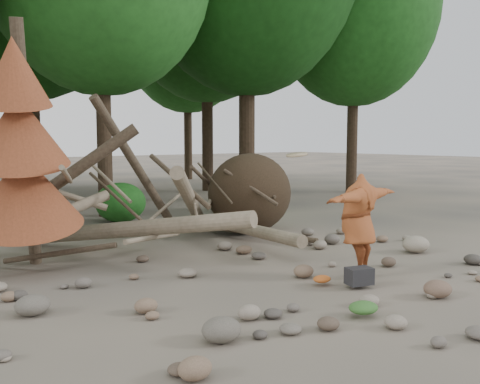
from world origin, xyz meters
TOP-DOWN VIEW (x-y plane):
  - ground at (0.00, 0.00)m, footprint 120.00×120.00m
  - deadfall_pile at (2.02, 4.24)m, footprint 8.55×5.24m
  - dead_conifer at (-3.12, 3.37)m, footprint 2.06×2.16m
  - bush_mid at (0.80, 7.80)m, footprint 1.40×1.40m
  - bush_right at (5.00, 7.00)m, footprint 2.00×2.00m
  - frisbee_thrower at (1.26, -0.18)m, footprint 3.10×1.01m
  - backpack at (0.77, -0.61)m, footprint 0.46×0.38m
  - cloth_green at (-0.29, -1.53)m, footprint 0.42×0.35m
  - cloth_orange at (0.42, -0.15)m, footprint 0.31×0.25m
  - boulder_front_left at (-2.26, -1.05)m, footprint 0.48×0.43m
  - boulder_front_right at (1.27, -1.66)m, footprint 0.44×0.39m
  - boulder_mid_right at (3.77, 0.35)m, footprint 0.58×0.52m
  - boulder_mid_left at (-3.67, 1.26)m, footprint 0.46×0.42m

SIDE VIEW (x-z plane):
  - ground at x=0.00m, z-range 0.00..0.00m
  - cloth_orange at x=0.42m, z-range 0.00..0.11m
  - cloth_green at x=-0.29m, z-range 0.00..0.16m
  - boulder_front_right at x=1.27m, z-range 0.00..0.26m
  - backpack at x=0.77m, z-range 0.00..0.27m
  - boulder_mid_left at x=-3.67m, z-range 0.00..0.28m
  - boulder_front_left at x=-2.26m, z-range 0.00..0.29m
  - boulder_mid_right at x=3.77m, z-range 0.00..0.35m
  - bush_mid at x=0.80m, z-range 0.00..1.12m
  - bush_right at x=5.00m, z-range 0.00..1.60m
  - frisbee_thrower at x=1.26m, z-range -0.12..1.97m
  - deadfall_pile at x=2.02m, z-range -0.70..2.60m
  - dead_conifer at x=-3.12m, z-range -0.06..4.29m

